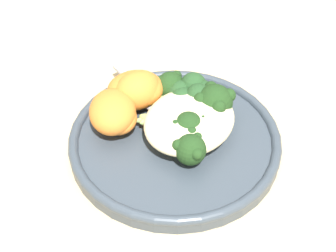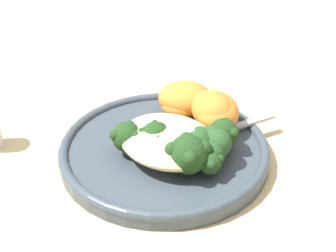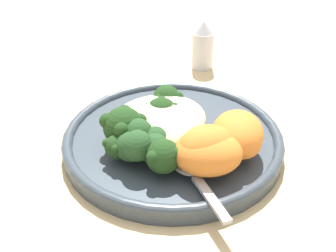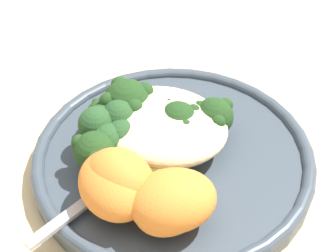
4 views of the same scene
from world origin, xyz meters
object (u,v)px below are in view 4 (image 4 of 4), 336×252
(broccoli_stalk_0, at_px, (207,125))
(kale_tuft, at_px, (110,128))
(broccoli_stalk_3, at_px, (120,133))
(broccoli_stalk_4, at_px, (104,155))
(broccoli_stalk_1, at_px, (176,129))
(broccoli_stalk_2, at_px, (130,108))
(sweet_potato_chunk_1, at_px, (173,200))
(spoon, at_px, (106,185))
(sweet_potato_chunk_0, at_px, (171,204))
(sweet_potato_chunk_3, at_px, (115,185))
(plate, at_px, (173,159))
(quinoa_mound, at_px, (162,125))
(sweet_potato_chunk_2, at_px, (120,179))

(broccoli_stalk_0, bearing_deg, kale_tuft, 134.00)
(broccoli_stalk_3, height_order, broccoli_stalk_4, broccoli_stalk_4)
(broccoli_stalk_1, bearing_deg, broccoli_stalk_2, 75.77)
(broccoli_stalk_1, distance_m, sweet_potato_chunk_1, 0.08)
(broccoli_stalk_3, xyz_separation_m, spoon, (0.01, -0.05, -0.01))
(kale_tuft, bearing_deg, broccoli_stalk_4, -74.48)
(broccoli_stalk_1, bearing_deg, sweet_potato_chunk_0, -166.59)
(sweet_potato_chunk_0, distance_m, sweet_potato_chunk_3, 0.05)
(plate, xyz_separation_m, broccoli_stalk_0, (0.02, 0.03, 0.03))
(broccoli_stalk_1, xyz_separation_m, spoon, (-0.03, -0.07, -0.01))
(broccoli_stalk_2, height_order, broccoli_stalk_3, broccoli_stalk_2)
(broccoli_stalk_1, distance_m, broccoli_stalk_3, 0.05)
(broccoli_stalk_2, height_order, sweet_potato_chunk_3, broccoli_stalk_2)
(quinoa_mound, height_order, spoon, quinoa_mound)
(quinoa_mound, bearing_deg, sweet_potato_chunk_3, -95.44)
(broccoli_stalk_2, height_order, sweet_potato_chunk_1, broccoli_stalk_2)
(broccoli_stalk_4, height_order, sweet_potato_chunk_0, broccoli_stalk_4)
(sweet_potato_chunk_2, distance_m, kale_tuft, 0.06)
(broccoli_stalk_2, relative_size, sweet_potato_chunk_1, 1.37)
(broccoli_stalk_4, relative_size, kale_tuft, 1.54)
(broccoli_stalk_3, relative_size, sweet_potato_chunk_0, 1.64)
(broccoli_stalk_2, relative_size, spoon, 0.85)
(sweet_potato_chunk_0, relative_size, kale_tuft, 1.11)
(broccoli_stalk_0, distance_m, broccoli_stalk_3, 0.08)
(broccoli_stalk_3, distance_m, spoon, 0.06)
(sweet_potato_chunk_0, distance_m, kale_tuft, 0.10)
(broccoli_stalk_4, bearing_deg, spoon, 112.22)
(broccoli_stalk_4, bearing_deg, broccoli_stalk_3, -93.93)
(broccoli_stalk_0, xyz_separation_m, broccoli_stalk_3, (-0.07, -0.03, -0.00))
(broccoli_stalk_3, bearing_deg, sweet_potato_chunk_2, 144.96)
(quinoa_mound, xyz_separation_m, broccoli_stalk_4, (-0.03, -0.05, -0.00))
(broccoli_stalk_3, distance_m, sweet_potato_chunk_0, 0.09)
(plate, relative_size, spoon, 2.26)
(sweet_potato_chunk_0, height_order, spoon, sweet_potato_chunk_0)
(spoon, bearing_deg, sweet_potato_chunk_0, 103.78)
(broccoli_stalk_0, relative_size, broccoli_stalk_1, 1.17)
(quinoa_mound, xyz_separation_m, sweet_potato_chunk_0, (0.04, -0.08, -0.00))
(broccoli_stalk_2, bearing_deg, spoon, 145.18)
(broccoli_stalk_1, xyz_separation_m, sweet_potato_chunk_2, (-0.02, -0.07, 0.01))
(kale_tuft, relative_size, spoon, 0.52)
(sweet_potato_chunk_1, relative_size, sweet_potato_chunk_3, 0.98)
(quinoa_mound, height_order, sweet_potato_chunk_1, sweet_potato_chunk_1)
(broccoli_stalk_4, bearing_deg, sweet_potato_chunk_2, 129.48)
(broccoli_stalk_1, xyz_separation_m, sweet_potato_chunk_0, (0.03, -0.08, -0.00))
(sweet_potato_chunk_1, xyz_separation_m, kale_tuft, (-0.08, 0.06, -0.00))
(broccoli_stalk_2, height_order, kale_tuft, broccoli_stalk_2)
(spoon, bearing_deg, kale_tuft, -136.80)
(broccoli_stalk_3, distance_m, broccoli_stalk_4, 0.03)
(broccoli_stalk_3, height_order, spoon, broccoli_stalk_3)
(broccoli_stalk_3, relative_size, broccoli_stalk_4, 1.18)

